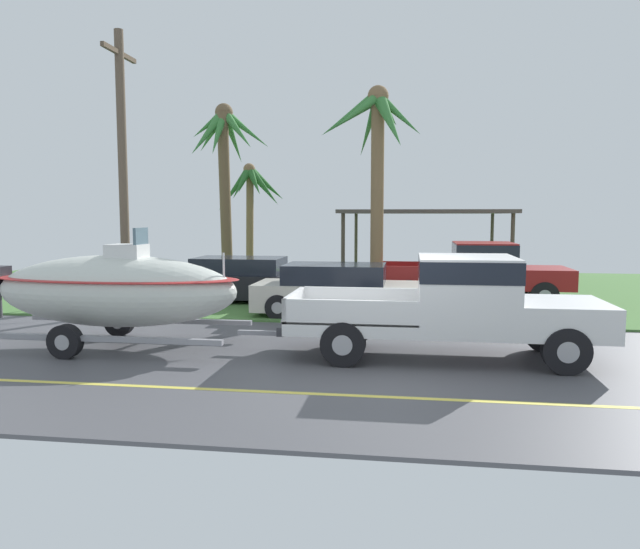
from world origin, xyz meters
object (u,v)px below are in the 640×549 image
object	(u,v)px
boat_on_trailer	(116,290)
palm_tree_near_right	(375,146)
parked_sedan_far	(342,291)
palm_tree_near_left	(252,193)
utility_pole	(123,169)
pickup_truck_towing	(464,303)
palm_tree_mid	(225,152)
parked_pickup_background	(482,270)
parked_sedan_near	(245,280)
carport_awning	(425,213)

from	to	relation	value
boat_on_trailer	palm_tree_near_right	bearing A→B (deg)	53.09
parked_sedan_far	palm_tree_near_left	world-z (taller)	palm_tree_near_left
boat_on_trailer	utility_pole	bearing A→B (deg)	113.62
utility_pole	boat_on_trailer	bearing A→B (deg)	-66.38
pickup_truck_towing	palm_tree_mid	size ratio (longest dim) A/B	0.91
palm_tree_near_right	palm_tree_near_left	bearing A→B (deg)	128.41
palm_tree_near_right	parked_pickup_background	bearing A→B (deg)	13.29
parked_pickup_background	parked_sedan_near	distance (m)	7.15
utility_pole	carport_awning	bearing A→B (deg)	48.19
pickup_truck_towing	boat_on_trailer	distance (m)	6.85
parked_sedan_far	parked_sedan_near	bearing A→B (deg)	146.83
boat_on_trailer	utility_pole	xyz separation A→B (m)	(-1.77, 4.04, 2.73)
palm_tree_near_left	palm_tree_near_right	size ratio (longest dim) A/B	0.76
boat_on_trailer	palm_tree_near_right	world-z (taller)	palm_tree_near_right
parked_pickup_background	palm_tree_near_right	distance (m)	4.88
palm_tree_near_right	utility_pole	bearing A→B (deg)	-160.12
parked_sedan_far	utility_pole	world-z (taller)	utility_pole
parked_sedan_near	parked_pickup_background	bearing A→B (deg)	5.58
utility_pole	palm_tree_near_left	bearing A→B (deg)	83.59
palm_tree_near_left	palm_tree_mid	world-z (taller)	palm_tree_mid
pickup_truck_towing	boat_on_trailer	bearing A→B (deg)	-180.00
pickup_truck_towing	parked_sedan_near	world-z (taller)	pickup_truck_towing
parked_sedan_near	palm_tree_mid	size ratio (longest dim) A/B	0.73
boat_on_trailer	parked_sedan_far	distance (m)	6.01
palm_tree_near_left	utility_pole	distance (m)	9.43
parked_pickup_background	palm_tree_mid	world-z (taller)	palm_tree_mid
palm_tree_mid	carport_awning	bearing A→B (deg)	28.79
boat_on_trailer	parked_sedan_near	distance (m)	6.55
palm_tree_near_left	carport_awning	bearing A→B (deg)	-1.74
palm_tree_near_right	palm_tree_mid	world-z (taller)	palm_tree_mid
pickup_truck_towing	parked_pickup_background	size ratio (longest dim) A/B	1.00
parked_sedan_far	pickup_truck_towing	bearing A→B (deg)	-57.75
parked_sedan_far	utility_pole	distance (m)	6.69
carport_awning	palm_tree_mid	xyz separation A→B (m)	(-7.01, -3.85, 2.12)
parked_sedan_far	palm_tree_mid	bearing A→B (deg)	133.40
boat_on_trailer	parked_pickup_background	xyz separation A→B (m)	(7.99, 7.17, -0.13)
parked_sedan_near	palm_tree_near_right	world-z (taller)	palm_tree_near_right
pickup_truck_towing	parked_sedan_near	bearing A→B (deg)	132.64
palm_tree_mid	palm_tree_near_right	bearing A→B (deg)	-28.27
palm_tree_near_left	palm_tree_mid	size ratio (longest dim) A/B	0.74
parked_pickup_background	palm_tree_near_left	world-z (taller)	palm_tree_near_left
parked_sedan_near	palm_tree_mid	distance (m)	5.28
parked_pickup_background	pickup_truck_towing	bearing A→B (deg)	-99.05
boat_on_trailer	parked_sedan_near	bearing A→B (deg)	82.19
palm_tree_near_right	utility_pole	size ratio (longest dim) A/B	0.85
carport_awning	palm_tree_near_right	size ratio (longest dim) A/B	1.01
carport_awning	palm_tree_mid	bearing A→B (deg)	-151.21
carport_awning	parked_sedan_far	bearing A→B (deg)	-104.86
pickup_truck_towing	palm_tree_near_right	distance (m)	7.64
carport_awning	palm_tree_near_left	xyz separation A→B (m)	(-7.13, 0.22, 0.85)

